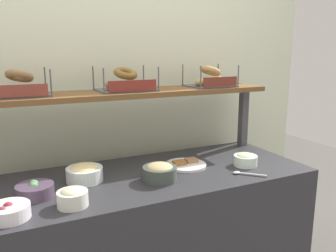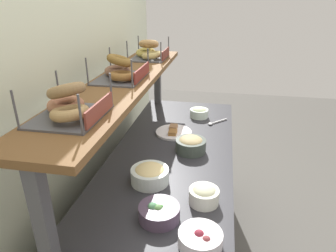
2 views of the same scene
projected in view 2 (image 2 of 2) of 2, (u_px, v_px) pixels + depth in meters
back_wall at (77, 90)px, 1.71m from camera, size 3.03×0.06×2.40m
deli_counter at (172, 211)px, 1.93m from camera, size 1.83×0.70×0.85m
shelf_riser_left at (43, 218)px, 0.95m from camera, size 0.05×0.05×0.40m
shelf_riser_right at (158, 80)px, 2.50m from camera, size 0.05×0.05×0.40m
upper_shelf at (124, 82)px, 1.64m from camera, size 1.79×0.32×0.03m
bowl_egg_salad at (150, 174)px, 1.47m from camera, size 0.19×0.19×0.09m
bowl_veggie_mix at (159, 212)px, 1.23m from camera, size 0.17×0.17×0.07m
bowl_scallion_spread at (199, 112)px, 2.26m from camera, size 0.14×0.14×0.08m
bowl_hummus at (191, 144)px, 1.76m from camera, size 0.18×0.18×0.09m
bowl_potato_salad at (204, 195)px, 1.32m from camera, size 0.13×0.13×0.09m
bowl_beet_salad at (200, 239)px, 1.10m from camera, size 0.16×0.16×0.07m
serving_plate_white at (174, 132)px, 2.00m from camera, size 0.24×0.24×0.04m
serving_spoon_near_plate at (215, 122)px, 2.16m from camera, size 0.14×0.13×0.01m
bagel_basket_everything at (69, 105)px, 1.10m from camera, size 0.29×0.26×0.15m
bagel_basket_cinnamon_raisin at (121, 71)px, 1.61m from camera, size 0.33×0.24×0.14m
bagel_basket_sesame at (149, 52)px, 2.12m from camera, size 0.29×0.24×0.14m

